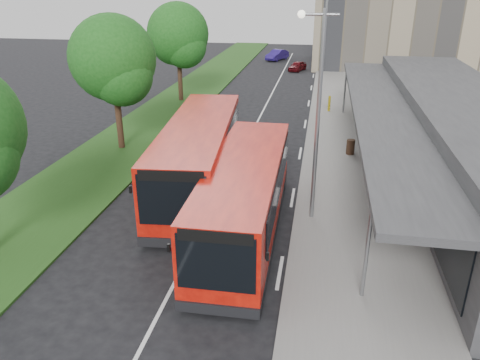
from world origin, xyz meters
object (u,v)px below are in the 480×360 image
(lamp_post_near, at_px, (316,107))
(bollard, at_px, (329,104))
(car_near, at_px, (297,66))
(tree_mid, at_px, (113,64))
(litter_bin, at_px, (350,147))
(tree_far, at_px, (178,38))
(lamp_post_far, at_px, (323,43))
(car_far, at_px, (277,55))
(bus_main, at_px, (245,197))
(bus_second, at_px, (199,156))

(lamp_post_near, bearing_deg, bollard, 87.50)
(car_near, bearing_deg, lamp_post_near, -67.12)
(tree_mid, bearing_deg, car_near, 72.97)
(lamp_post_near, relative_size, car_near, 2.65)
(lamp_post_near, relative_size, litter_bin, 9.74)
(tree_mid, distance_m, tree_far, 12.00)
(lamp_post_far, bearing_deg, car_near, 100.22)
(tree_mid, xyz_separation_m, litter_bin, (13.06, 0.91, -4.30))
(tree_far, height_order, lamp_post_far, lamp_post_far)
(car_far, bearing_deg, lamp_post_near, -59.31)
(bollard, xyz_separation_m, car_far, (-6.35, 24.56, -0.08))
(bollard, height_order, car_near, bollard)
(tree_far, height_order, litter_bin, tree_far)
(tree_far, relative_size, car_far, 2.00)
(bus_main, relative_size, litter_bin, 12.78)
(litter_bin, xyz_separation_m, car_near, (-4.59, 26.76, -0.05))
(lamp_post_far, bearing_deg, tree_far, -175.13)
(lamp_post_near, relative_size, bollard, 7.15)
(litter_bin, height_order, car_far, car_far)
(bollard, bearing_deg, tree_mid, -139.34)
(car_near, bearing_deg, bus_second, -75.90)
(tree_far, bearing_deg, car_far, 76.35)
(bus_main, height_order, litter_bin, bus_main)
(tree_mid, distance_m, car_near, 29.26)
(tree_far, bearing_deg, bus_main, -67.08)
(bus_second, relative_size, litter_bin, 14.10)
(lamp_post_near, distance_m, litter_bin, 9.18)
(lamp_post_near, xyz_separation_m, bus_second, (-5.16, 2.17, -3.07))
(bollard, bearing_deg, bus_main, -99.58)
(tree_far, relative_size, bus_second, 0.66)
(bollard, distance_m, car_near, 17.79)
(car_near, bearing_deg, tree_far, -99.91)
(tree_mid, height_order, bus_second, tree_mid)
(tree_far, xyz_separation_m, bollard, (11.88, -1.79, -4.23))
(bollard, distance_m, car_far, 25.36)
(tree_mid, distance_m, bus_second, 8.35)
(lamp_post_far, height_order, bus_main, lamp_post_far)
(bollard, bearing_deg, tree_far, 171.42)
(tree_far, relative_size, lamp_post_near, 0.96)
(tree_mid, bearing_deg, car_far, 80.96)
(lamp_post_near, distance_m, bus_second, 6.38)
(tree_far, bearing_deg, lamp_post_far, 4.87)
(tree_mid, xyz_separation_m, bollard, (11.88, 10.21, -4.15))
(bus_main, bearing_deg, car_near, 89.68)
(bus_second, xyz_separation_m, litter_bin, (7.09, 5.79, -1.09))
(tree_mid, relative_size, car_near, 2.49)
(tree_far, xyz_separation_m, bus_main, (8.71, -20.60, -3.42))
(lamp_post_far, bearing_deg, litter_bin, -80.89)
(litter_bin, relative_size, car_near, 0.27)
(tree_mid, height_order, lamp_post_near, lamp_post_near)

